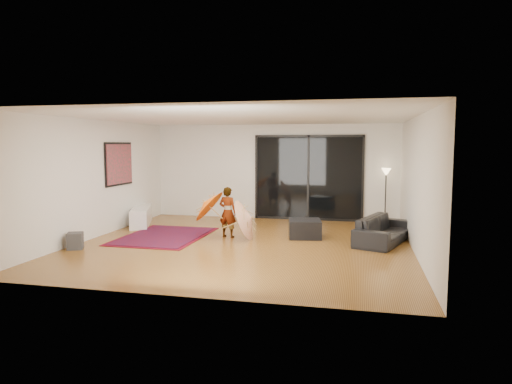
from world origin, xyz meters
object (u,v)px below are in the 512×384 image
(sofa, at_px, (384,230))
(ottoman, at_px, (305,229))
(media_console, at_px, (141,216))
(child, at_px, (228,212))

(sofa, bearing_deg, ottoman, 104.45)
(media_console, height_order, sofa, sofa)
(ottoman, bearing_deg, media_console, 170.97)
(media_console, height_order, child, child)
(media_console, bearing_deg, child, -42.38)
(ottoman, xyz_separation_m, child, (-1.74, -0.36, 0.38))
(media_console, distance_m, ottoman, 4.51)
(sofa, relative_size, child, 1.67)
(ottoman, distance_m, child, 1.82)
(sofa, distance_m, child, 3.50)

